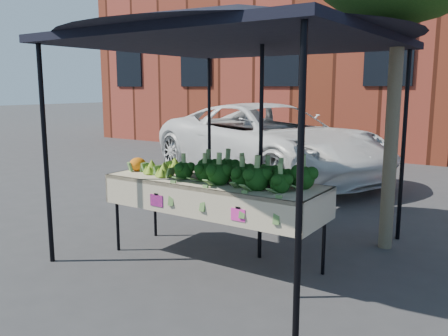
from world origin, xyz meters
TOP-DOWN VIEW (x-y plane):
  - ground at (0.00, 0.00)m, footprint 90.00×90.00m
  - table at (-0.03, -0.10)m, footprint 2.41×0.84m
  - canopy at (-0.03, 0.37)m, footprint 3.16×3.16m
  - broccoli_heap at (0.29, -0.07)m, footprint 1.49×0.59m
  - romanesco_cluster at (-0.70, -0.06)m, footprint 0.45×0.59m
  - cauliflower_pair at (-1.08, -0.15)m, footprint 0.22×0.22m
  - vehicle at (-1.92, 4.50)m, footprint 2.34×2.93m
  - street_tree at (1.37, 1.41)m, footprint 2.27×2.27m
  - building_left at (-5.00, 12.00)m, footprint 12.00×8.00m

SIDE VIEW (x-z plane):
  - ground at x=0.00m, z-range 0.00..0.00m
  - table at x=-0.03m, z-range 0.00..0.90m
  - cauliflower_pair at x=-1.08m, z-range 0.90..1.10m
  - romanesco_cluster at x=-0.70m, z-range 0.90..1.12m
  - broccoli_heap at x=0.29m, z-range 0.90..1.18m
  - canopy at x=-0.03m, z-range 0.00..2.74m
  - street_tree at x=1.37m, z-range 0.00..4.47m
  - vehicle at x=-1.92m, z-range 0.00..5.54m
  - building_left at x=-5.00m, z-range 0.00..9.00m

